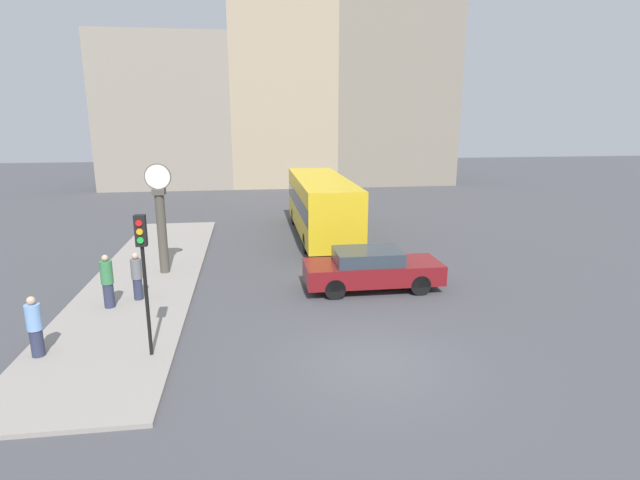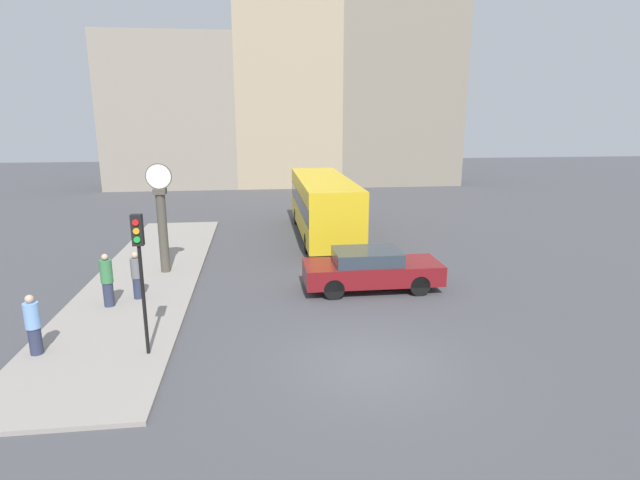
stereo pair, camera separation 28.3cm
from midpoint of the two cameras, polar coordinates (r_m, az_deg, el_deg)
name	(u,v)px [view 2 (the right image)]	position (r m, az deg, el deg)	size (l,w,h in m)	color
ground_plane	(369,364)	(12.86, 6.26, -13.86)	(120.00, 120.00, 0.00)	#47474C
sidewalk_corner	(148,276)	(20.11, -18.70, -3.95)	(3.88, 19.44, 0.11)	gray
building_row	(302,93)	(44.71, -1.83, 16.48)	(30.36, 5.00, 18.77)	gray
sedan_car	(371,269)	(17.71, 6.30, -3.32)	(4.79, 1.86, 1.45)	maroon
bus_distant	(323,203)	(25.26, 0.69, 4.20)	(2.49, 9.98, 2.99)	gold
traffic_light_near	(140,256)	(12.82, -19.32, -1.69)	(0.26, 0.24, 3.60)	black
street_clock	(162,221)	(19.85, -17.22, 2.13)	(0.97, 0.46, 4.18)	#4C473D
pedestrian_green_hoodie	(107,280)	(17.06, -22.72, -4.28)	(0.38, 0.38, 1.72)	#2D334C
pedestrian_blue_stripe	(33,325)	(14.52, -29.47, -8.46)	(0.36, 0.36, 1.58)	#2D334C
pedestrian_grey_jacket	(137,275)	(17.45, -19.79, -3.82)	(0.34, 0.34, 1.59)	#2D334C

